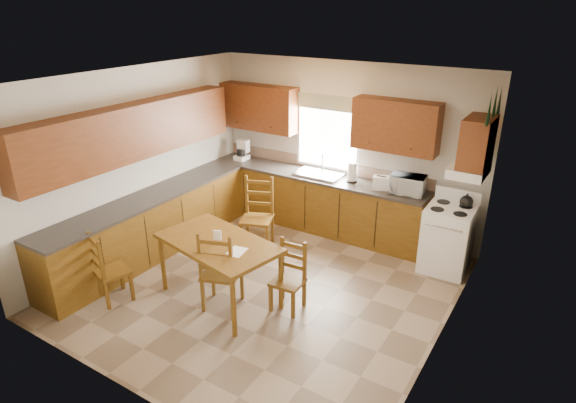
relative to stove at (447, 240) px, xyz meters
The scene contains 35 objects.
floor 2.58m from the stove, 137.63° to the right, with size 4.50×4.50×0.00m, color #836F5A.
ceiling 3.38m from the stove, 137.63° to the right, with size 4.50×4.50×0.00m, color #906023.
wall_left 4.55m from the stove, 157.49° to the right, with size 4.50×4.50×0.00m, color beige.
wall_right 1.96m from the stove, 77.59° to the right, with size 4.50×4.50×0.00m, color beige.
wall_back 2.14m from the stove, 163.90° to the left, with size 4.50×4.50×0.00m, color beige.
wall_front 4.47m from the stove, 115.33° to the right, with size 4.50×4.50×0.00m, color beige.
lower_cab_back 2.26m from the stove, behind, with size 3.75×0.60×0.88m, color brown.
lower_cab_left 4.25m from the stove, 154.07° to the right, with size 0.60×3.60×0.88m, color brown.
counter_back 2.30m from the stove, behind, with size 3.75×0.63×0.04m, color #36302D.
counter_left 4.27m from the stove, 154.07° to the right, with size 0.63×3.60×0.04m, color #36302D.
backsplash 2.38m from the stove, 166.72° to the left, with size 3.75×0.01×0.18m, color #866B5A.
upper_cab_back_left 3.71m from the stove, behind, with size 1.41×0.33×0.75m, color brown.
upper_cab_back_right 1.76m from the stove, 159.62° to the left, with size 1.25×0.33×0.75m, color brown.
upper_cab_left 4.59m from the stove, 154.84° to the right, with size 0.33×3.60×0.75m, color brown.
upper_cab_stove 1.46m from the stove, 16.05° to the right, with size 0.33×0.62×0.62m, color brown.
range_hood 1.07m from the stove, 20.80° to the right, with size 0.44×0.62×0.12m, color white.
window_frame 2.49m from the stove, 166.78° to the left, with size 1.13×0.02×1.18m, color white.
window_pane 2.48m from the stove, 166.90° to the left, with size 1.05×0.01×1.10m, color white.
window_valance 2.74m from the stove, 167.53° to the left, with size 1.19×0.01×0.24m, color #425F37.
sink_basin 2.24m from the stove, behind, with size 0.75×0.45×0.04m, color silver.
pine_decal_a 1.99m from the stove, 48.45° to the right, with size 0.22×0.22×0.36m, color #163F20.
pine_decal_b 1.99m from the stove, 10.00° to the right, with size 0.22×0.22×0.36m, color #163F20.
pine_decal_c 1.97m from the stove, 37.80° to the left, with size 0.22×0.22×0.36m, color #163F20.
stove is the anchor object (origin of this frame).
coffeemaker 3.79m from the stove, behind, with size 0.21×0.25×0.36m, color white.
paper_towel 1.74m from the stove, behind, with size 0.13×0.13×0.30m, color white.
toaster 1.25m from the stove, 169.62° to the left, with size 0.24×0.15×0.20m, color white.
microwave 0.96m from the stove, 161.34° to the left, with size 0.46×0.33×0.28m, color white.
dining_table 3.15m from the stove, 134.46° to the right, with size 1.52×0.87×0.82m, color brown.
chair_near_left 4.47m from the stove, 138.29° to the right, with size 0.39×0.37×0.93m, color brown.
chair_near_right 3.14m from the stove, 131.68° to the right, with size 0.44×0.42×1.05m, color brown.
chair_far_left 2.76m from the stove, 161.40° to the right, with size 0.46×0.43×1.09m, color brown.
chair_far_right 2.41m from the stove, 124.62° to the right, with size 0.37×0.35×0.88m, color brown.
table_paper 3.00m from the stove, 128.38° to the right, with size 0.19×0.25×0.00m, color white.
table_card 3.18m from the stove, 135.06° to the right, with size 0.10×0.02×0.13m, color white.
Camera 1 is at (3.15, -4.50, 3.53)m, focal length 30.00 mm.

